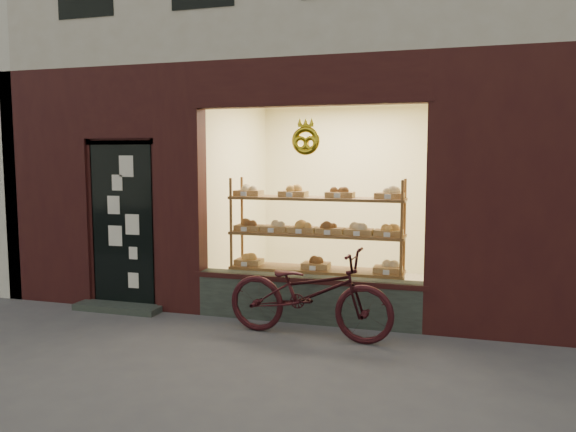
% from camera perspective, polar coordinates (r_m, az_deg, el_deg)
% --- Properties ---
extents(ground, '(90.00, 90.00, 0.00)m').
position_cam_1_polar(ground, '(5.11, -9.43, -16.67)').
color(ground, '#46464A').
extents(display_shelf, '(2.20, 0.45, 1.70)m').
position_cam_1_polar(display_shelf, '(7.06, 2.87, -2.83)').
color(display_shelf, brown).
rests_on(display_shelf, ground).
extents(bicycle, '(1.92, 0.81, 0.98)m').
position_cam_1_polar(bicycle, '(6.17, 2.15, -7.80)').
color(bicycle, black).
rests_on(bicycle, ground).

